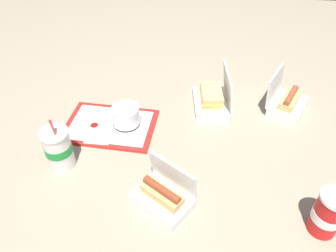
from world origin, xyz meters
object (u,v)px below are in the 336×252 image
object	(u,v)px
clamshell_hotdog_center	(287,102)
soda_cup_front	(59,149)
cake_container	(126,116)
food_tray	(110,126)
ketchup_cup	(95,126)
plastic_fork	(100,110)
clamshell_hotdog_right	(163,196)
soda_cup_corner	(328,214)
clamshell_sandwich_front	(213,99)

from	to	relation	value
clamshell_hotdog_center	soda_cup_front	size ratio (longest dim) A/B	1.07
cake_container	food_tray	bearing A→B (deg)	-168.23
food_tray	ketchup_cup	size ratio (longest dim) A/B	9.65
plastic_fork	ketchup_cup	bearing A→B (deg)	-101.29
ketchup_cup	clamshell_hotdog_right	bearing A→B (deg)	-45.76
ketchup_cup	plastic_fork	distance (m)	0.12
plastic_fork	clamshell_hotdog_center	world-z (taller)	clamshell_hotdog_center
soda_cup_corner	clamshell_sandwich_front	bearing A→B (deg)	120.16
food_tray	cake_container	distance (m)	0.08
cake_container	clamshell_hotdog_right	size ratio (longest dim) A/B	0.51
food_tray	soda_cup_front	distance (m)	0.27
soda_cup_front	food_tray	bearing A→B (deg)	60.67
food_tray	cake_container	world-z (taller)	cake_container
clamshell_hotdog_right	ketchup_cup	bearing A→B (deg)	134.24
plastic_fork	clamshell_hotdog_right	world-z (taller)	clamshell_hotdog_right
clamshell_hotdog_right	soda_cup_corner	xyz separation A→B (m)	(0.50, -0.04, 0.04)
plastic_fork	clamshell_hotdog_right	bearing A→B (deg)	-70.85
food_tray	soda_cup_corner	world-z (taller)	soda_cup_corner
clamshell_hotdog_right	clamshell_sandwich_front	distance (m)	0.56
clamshell_hotdog_right	clamshell_sandwich_front	xyz separation A→B (m)	(0.16, 0.53, 0.00)
plastic_fork	clamshell_hotdog_center	size ratio (longest dim) A/B	0.46
ketchup_cup	food_tray	bearing A→B (deg)	31.15
cake_container	clamshell_sandwich_front	world-z (taller)	clamshell_sandwich_front
clamshell_sandwich_front	clamshell_hotdog_center	bearing A→B (deg)	3.29
clamshell_sandwich_front	food_tray	bearing A→B (deg)	-157.52
clamshell_hotdog_center	soda_cup_corner	bearing A→B (deg)	-88.90
soda_cup_front	clamshell_hotdog_center	bearing A→B (deg)	25.56
cake_container	ketchup_cup	bearing A→B (deg)	-159.00
food_tray	clamshell_hotdog_center	xyz separation A→B (m)	(0.75, 0.19, 0.03)
food_tray	soda_cup_front	world-z (taller)	soda_cup_front
food_tray	clamshell_sandwich_front	distance (m)	0.46
ketchup_cup	cake_container	bearing A→B (deg)	21.00
ketchup_cup	clamshell_sandwich_front	size ratio (longest dim) A/B	0.18
ketchup_cup	clamshell_sandwich_front	distance (m)	0.52
clamshell_hotdog_center	ketchup_cup	bearing A→B (deg)	-164.22
cake_container	soda_cup_front	distance (m)	0.31
cake_container	soda_cup_corner	distance (m)	0.81
soda_cup_corner	soda_cup_front	bearing A→B (deg)	168.65
food_tray	plastic_fork	bearing A→B (deg)	127.21
clamshell_hotdog_center	soda_cup_front	world-z (taller)	soda_cup_front
food_tray	ketchup_cup	bearing A→B (deg)	-148.85
clamshell_sandwich_front	soda_cup_front	distance (m)	0.68
cake_container	clamshell_hotdog_center	world-z (taller)	clamshell_hotdog_center
ketchup_cup	clamshell_hotdog_right	xyz separation A→B (m)	(0.32, -0.33, 0.01)
plastic_fork	clamshell_sandwich_front	xyz separation A→B (m)	(0.49, 0.09, 0.03)
ketchup_cup	clamshell_hotdog_right	distance (m)	0.46
clamshell_hotdog_right	food_tray	bearing A→B (deg)	126.36
clamshell_hotdog_right	clamshell_hotdog_center	distance (m)	0.73
clamshell_hotdog_center	clamshell_hotdog_right	bearing A→B (deg)	-131.23
cake_container	soda_cup_front	xyz separation A→B (m)	(-0.19, -0.24, 0.03)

